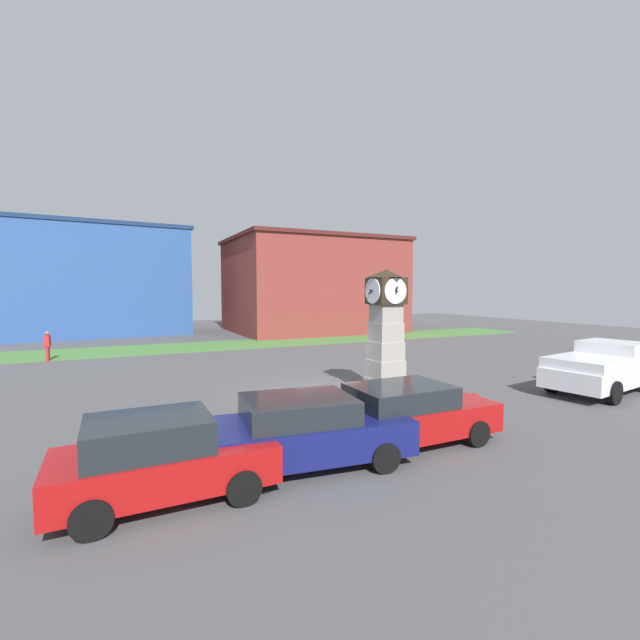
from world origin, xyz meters
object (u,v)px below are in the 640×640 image
at_px(pickup_truck, 602,368).
at_px(car_near_tower, 309,430).
at_px(bollard_far_row, 475,409).
at_px(car_navy_sedan, 162,458).
at_px(clock_tower, 386,333).
at_px(bollard_near_tower, 382,394).
at_px(pedestrian_crossing_lot, 48,344).
at_px(bollard_mid_row, 422,399).
at_px(car_by_building, 408,413).

bearing_deg(pickup_truck, car_near_tower, -174.06).
distance_m(bollard_far_row, car_navy_sedan, 8.39).
relative_size(clock_tower, pickup_truck, 0.85).
height_order(bollard_near_tower, pedestrian_crossing_lot, pedestrian_crossing_lot).
distance_m(bollard_mid_row, pickup_truck, 8.11).
height_order(clock_tower, car_near_tower, clock_tower).
relative_size(bollard_near_tower, bollard_mid_row, 0.79).
height_order(bollard_near_tower, car_by_building, car_by_building).
bearing_deg(pedestrian_crossing_lot, car_near_tower, -68.99).
xyz_separation_m(clock_tower, car_navy_sedan, (-7.98, -4.59, -1.51)).
bearing_deg(pedestrian_crossing_lot, bollard_near_tower, -54.30).
bearing_deg(car_navy_sedan, bollard_far_row, 4.88).
relative_size(bollard_far_row, pickup_truck, 0.17).
relative_size(bollard_near_tower, car_by_building, 0.21).
distance_m(bollard_far_row, pedestrian_crossing_lot, 21.81).
xyz_separation_m(bollard_far_row, pickup_truck, (7.24, 0.88, 0.46)).
height_order(car_near_tower, pedestrian_crossing_lot, pedestrian_crossing_lot).
height_order(bollard_near_tower, bollard_far_row, bollard_far_row).
height_order(bollard_mid_row, bollard_far_row, bollard_mid_row).
bearing_deg(clock_tower, car_navy_sedan, -150.08).
bearing_deg(car_by_building, car_navy_sedan, -176.04).
relative_size(bollard_mid_row, bollard_far_row, 1.22).
relative_size(car_by_building, pickup_truck, 0.81).
distance_m(car_navy_sedan, car_near_tower, 3.06).
height_order(bollard_mid_row, car_by_building, car_by_building).
height_order(bollard_near_tower, pickup_truck, pickup_truck).
bearing_deg(bollard_far_row, car_by_building, -173.05).
relative_size(bollard_mid_row, car_near_tower, 0.26).
bearing_deg(car_near_tower, pedestrian_crossing_lot, 111.01).
xyz_separation_m(bollard_mid_row, car_navy_sedan, (-7.51, -1.94, 0.21)).
distance_m(clock_tower, bollard_mid_row, 3.19).
bearing_deg(clock_tower, car_by_building, -117.51).
xyz_separation_m(bollard_near_tower, bollard_mid_row, (0.50, -1.38, 0.12)).
bearing_deg(bollard_mid_row, bollard_near_tower, 109.78).
distance_m(pickup_truck, pedestrian_crossing_lot, 26.00).
relative_size(bollard_far_row, pedestrian_crossing_lot, 0.58).
bearing_deg(car_by_building, bollard_near_tower, 67.51).
bearing_deg(bollard_far_row, bollard_mid_row, 124.48).
bearing_deg(car_by_building, pedestrian_crossing_lot, 118.24).
bearing_deg(bollard_mid_row, pickup_truck, -2.51).
xyz_separation_m(bollard_far_row, car_navy_sedan, (-8.35, -0.71, 0.31)).
relative_size(car_near_tower, pickup_truck, 0.83).
distance_m(car_near_tower, car_by_building, 2.75).
bearing_deg(car_near_tower, bollard_far_row, 4.63).
height_order(car_navy_sedan, car_near_tower, car_navy_sedan).
height_order(bollard_mid_row, car_near_tower, car_near_tower).
height_order(bollard_mid_row, pickup_truck, pickup_truck).
distance_m(bollard_near_tower, bollard_far_row, 2.94).
distance_m(bollard_near_tower, car_near_tower, 5.01).
xyz_separation_m(bollard_near_tower, pickup_truck, (8.59, -1.74, 0.48)).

